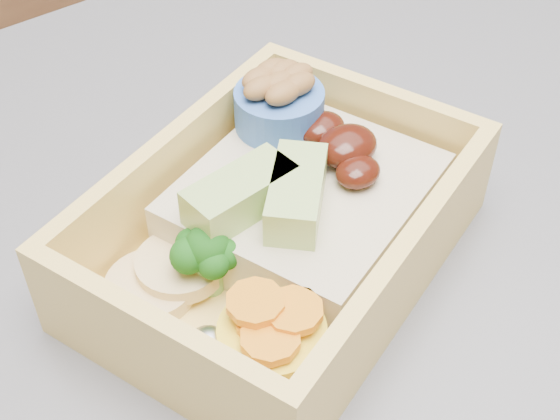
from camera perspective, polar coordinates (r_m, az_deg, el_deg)
bento_box at (r=0.40m, az=0.22°, el=-0.68°), size 0.24×0.21×0.07m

